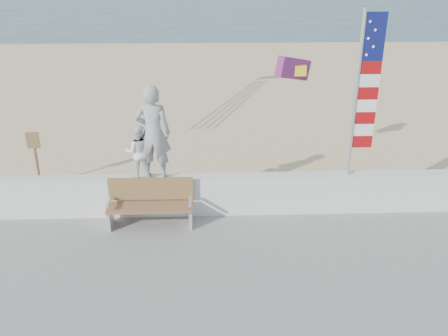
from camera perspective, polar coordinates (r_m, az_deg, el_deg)
The scene contains 9 objects.
ground at distance 9.16m, azimuth -0.84°, elevation -12.27°, with size 220.00×220.00×0.00m, color #315163.
sand at distance 17.30m, azimuth -1.57°, elevation 5.28°, with size 90.00×40.00×0.08m, color beige.
seawall at distance 10.57m, azimuth -1.13°, elevation -3.19°, with size 30.00×0.35×0.90m, color silver.
adult at distance 10.07m, azimuth -8.53°, elevation 4.22°, with size 0.74×0.49×2.03m, color #98999E.
child at distance 10.26m, azimuth -10.27°, elevation 1.95°, with size 0.58×0.45×1.19m, color white.
bench at distance 10.21m, azimuth -8.83°, elevation -4.11°, with size 1.80×0.57×1.00m.
flag at distance 10.28m, azimuth 16.35°, elevation 9.14°, with size 0.50×0.08×3.50m.
parafoil_kite at distance 12.69m, azimuth 8.41°, elevation 11.74°, with size 1.02×0.77×0.71m.
sign at distance 12.85m, azimuth -21.74°, elevation 1.50°, with size 0.32×0.07×1.46m.
Camera 1 is at (-0.15, -7.49, 5.28)m, focal length 38.00 mm.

